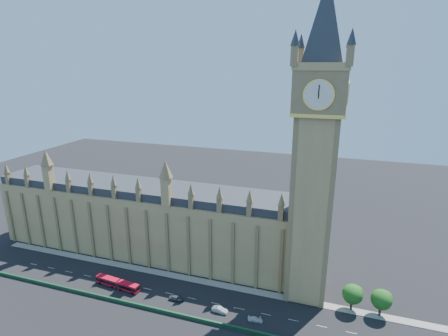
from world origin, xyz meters
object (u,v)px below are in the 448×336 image
(red_bus, at_px, (118,284))
(car_silver, at_px, (220,310))
(car_grey, at_px, (176,298))
(car_white, at_px, (255,320))

(red_bus, relative_size, car_silver, 3.38)
(car_grey, relative_size, car_white, 1.02)
(car_white, bearing_deg, red_bus, 83.96)
(red_bus, relative_size, car_grey, 3.67)
(car_white, bearing_deg, car_silver, 82.96)
(car_grey, height_order, car_silver, car_silver)
(car_silver, xyz_separation_m, car_white, (11.11, -0.54, -0.17))
(car_grey, xyz_separation_m, car_white, (25.99, -1.52, -0.13))
(car_grey, distance_m, car_white, 26.04)
(red_bus, xyz_separation_m, car_white, (47.39, -1.48, -0.83))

